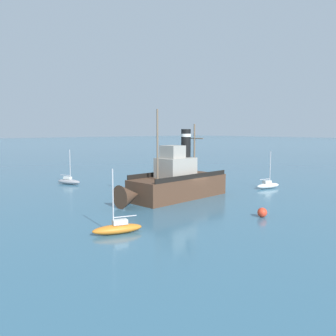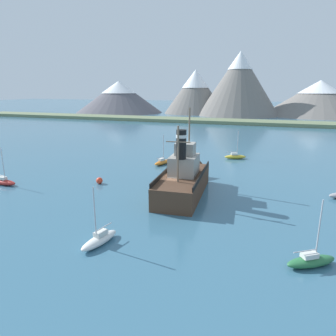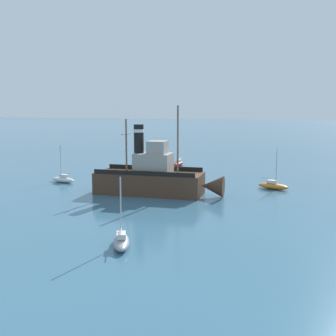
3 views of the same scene
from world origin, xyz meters
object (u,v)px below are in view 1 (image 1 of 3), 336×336
at_px(sailboat_green, 176,175).
at_px(sailboat_white, 268,185).
at_px(old_tugboat, 175,182).
at_px(sailboat_grey, 69,181).
at_px(sailboat_orange, 118,228).
at_px(mooring_buoy, 262,212).

relative_size(sailboat_green, sailboat_white, 1.00).
height_order(sailboat_green, sailboat_white, same).
bearing_deg(sailboat_white, old_tugboat, 78.23).
bearing_deg(sailboat_white, sailboat_grey, 41.68).
distance_m(old_tugboat, sailboat_orange, 14.45).
xyz_separation_m(old_tugboat, sailboat_grey, (17.74, 4.45, -1.40)).
relative_size(sailboat_grey, mooring_buoy, 5.74).
relative_size(old_tugboat, sailboat_grey, 2.98).
height_order(sailboat_grey, sailboat_white, same).
relative_size(old_tugboat, sailboat_orange, 2.98).
distance_m(sailboat_grey, sailboat_green, 16.90).
xyz_separation_m(sailboat_orange, mooring_buoy, (-4.12, -12.50, 0.00)).
bearing_deg(sailboat_orange, sailboat_green, -50.13).
relative_size(sailboat_orange, sailboat_green, 1.00).
bearing_deg(sailboat_white, sailboat_green, 8.22).
xyz_separation_m(sailboat_white, mooring_buoy, (-8.59, 13.77, 0.00)).
distance_m(sailboat_white, mooring_buoy, 16.23).
distance_m(sailboat_orange, sailboat_white, 26.65).
bearing_deg(old_tugboat, sailboat_grey, 14.09).
bearing_deg(old_tugboat, mooring_buoy, -179.21).
xyz_separation_m(sailboat_grey, sailboat_white, (-20.64, -18.38, 0.00)).
distance_m(sailboat_green, mooring_buoy, 26.78).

